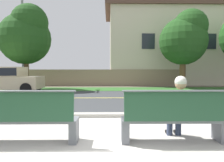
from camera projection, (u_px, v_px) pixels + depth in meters
The scene contains 15 objects.
ground_plane at pixel (106, 94), 11.79m from camera, with size 140.00×140.00×0.00m, color #665B4C.
sidewalk_pavement at pixel (100, 139), 4.20m from camera, with size 44.00×3.60×0.01m, color #B7B2A8.
curb_edge at pixel (103, 115), 6.14m from camera, with size 44.00×0.30×0.11m, color #ADA89E.
street_asphalt at pixel (105, 98), 10.29m from camera, with size 52.00×8.00×0.01m, color #383A3D.
road_centre_line at pixel (105, 98), 10.29m from camera, with size 48.00×0.14×0.01m, color #E0CC4C.
far_verge_grass at pixel (106, 89), 15.05m from camera, with size 48.00×2.80×0.02m, color #2D6026.
bench_left at pixel (24, 119), 3.89m from camera, with size 1.94×0.48×1.01m.
bench_right at pixel (174, 119), 3.93m from camera, with size 1.94×0.48×1.01m.
seated_person_olive at pixel (179, 106), 4.10m from camera, with size 0.52×0.68×1.25m.
car_beige_near at pixel (4, 79), 12.55m from camera, with size 4.30×1.86×1.54m.
streetlamp at pixel (24, 24), 14.52m from camera, with size 0.24×2.10×7.93m.
shade_tree_far_left at pixel (26, 35), 14.48m from camera, with size 3.51×3.51×5.78m.
shade_tree_left at pixel (185, 38), 15.48m from camera, with size 3.47×3.47×5.73m.
garden_wall at pixel (105, 78), 18.10m from camera, with size 13.00×0.36×1.40m, color gray.
house_across_street at pixel (168, 46), 21.22m from camera, with size 12.57×6.91×7.49m.
Camera 1 is at (0.18, -3.74, 1.36)m, focal length 34.08 mm.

